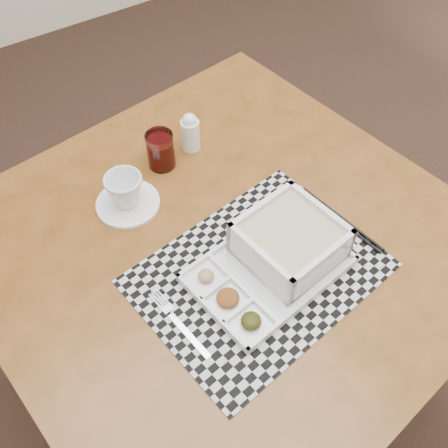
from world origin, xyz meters
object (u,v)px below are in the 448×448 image
(serving_tray, at_px, (283,250))
(juice_glass, at_px, (161,151))
(dining_table, at_px, (225,257))
(creamer_bottle, at_px, (190,132))
(cup, at_px, (125,191))

(serving_tray, relative_size, juice_glass, 3.58)
(dining_table, bearing_deg, serving_tray, -61.32)
(dining_table, relative_size, juice_glass, 11.91)
(juice_glass, bearing_deg, creamer_bottle, 8.31)
(cup, bearing_deg, serving_tray, -53.22)
(cup, xyz_separation_m, juice_glass, (0.13, 0.07, -0.01))
(juice_glass, bearing_deg, cup, -151.06)
(cup, bearing_deg, juice_glass, 33.61)
(cup, bearing_deg, creamer_bottle, 25.73)
(serving_tray, bearing_deg, dining_table, 118.68)
(serving_tray, height_order, cup, serving_tray)
(dining_table, height_order, cup, cup)
(cup, xyz_separation_m, creamer_bottle, (0.23, 0.09, 0.00))
(juice_glass, relative_size, creamer_bottle, 0.90)
(dining_table, relative_size, serving_tray, 3.33)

